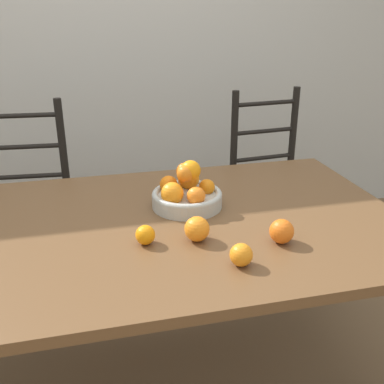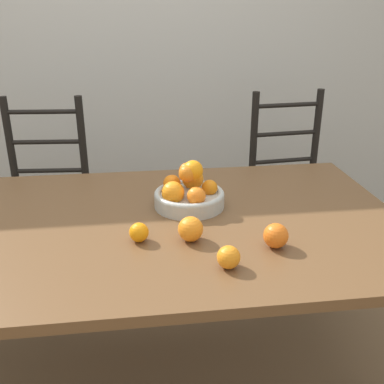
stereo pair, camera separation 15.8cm
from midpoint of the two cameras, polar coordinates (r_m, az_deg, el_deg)
The scene contains 9 objects.
wall_back at distance 2.97m, azimuth -5.86°, elevation 19.34°, with size 8.00×0.06×2.60m.
dining_table at distance 1.61m, azimuth -2.98°, elevation -6.53°, with size 1.82×1.04×0.76m.
fruit_bowl at distance 1.66m, azimuth 2.28°, elevation -0.09°, with size 0.26×0.26×0.18m.
orange_loose_0 at distance 1.43m, azimuth 13.74°, elevation -5.49°, with size 0.08×0.08×0.08m.
orange_loose_1 at distance 1.30m, azimuth 8.18°, elevation -8.30°, with size 0.07×0.07×0.07m.
orange_loose_2 at distance 1.43m, azimuth -3.62°, elevation -5.22°, with size 0.06×0.06×0.06m.
orange_loose_3 at distance 1.43m, azimuth 2.99°, elevation -4.80°, with size 0.08×0.08×0.08m.
chair_left at distance 2.47m, azimuth -16.20°, elevation -1.76°, with size 0.45×0.43×1.04m.
chair_right at distance 2.61m, azimuth 14.17°, elevation -0.20°, with size 0.45×0.44×1.04m.
Camera 2 is at (-0.02, -1.42, 1.46)m, focal length 42.00 mm.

